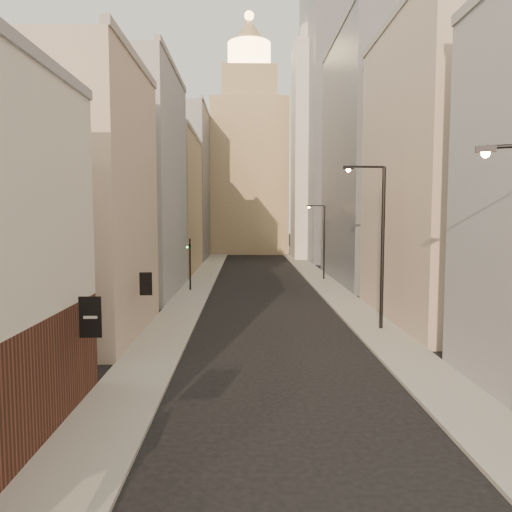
{
  "coord_description": "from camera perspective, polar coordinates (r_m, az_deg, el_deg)",
  "views": [
    {
      "loc": [
        -1.68,
        -3.84,
        7.31
      ],
      "look_at": [
        -1.14,
        22.48,
        5.09
      ],
      "focal_mm": 35.0,
      "sensor_mm": 36.0,
      "label": 1
    }
  ],
  "objects": [
    {
      "name": "clock_tower",
      "position": [
        96.4,
        -0.77,
        10.97
      ],
      "size": [
        14.0,
        14.0,
        44.9
      ],
      "color": "#9D865C",
      "rests_on": "ground"
    },
    {
      "name": "left_bldg_wingrid",
      "position": [
        84.6,
        -8.25,
        7.95
      ],
      "size": [
        8.0,
        20.0,
        24.0
      ],
      "primitive_type": "cube",
      "color": "gray",
      "rests_on": "ground"
    },
    {
      "name": "right_bldg_wingrid",
      "position": [
        55.84,
        13.24,
        10.54
      ],
      "size": [
        8.0,
        20.0,
        26.0
      ],
      "primitive_type": "cube",
      "color": "gray",
      "rests_on": "ground"
    },
    {
      "name": "left_bldg_grey",
      "position": [
        47.07,
        -13.97,
        7.96
      ],
      "size": [
        8.0,
        16.0,
        20.0
      ],
      "primitive_type": "cube",
      "color": "#939398",
      "rests_on": "ground"
    },
    {
      "name": "left_bldg_tan",
      "position": [
        64.68,
        -10.4,
        5.8
      ],
      "size": [
        8.0,
        18.0,
        17.0
      ],
      "primitive_type": "cube",
      "color": "#9D865C",
      "rests_on": "ground"
    },
    {
      "name": "sidewalk_right",
      "position": [
        59.85,
        6.7,
        -2.15
      ],
      "size": [
        3.0,
        140.0,
        0.15
      ],
      "primitive_type": "cube",
      "color": "gray",
      "rests_on": "ground"
    },
    {
      "name": "streetlamp_far",
      "position": [
        55.23,
        7.6,
        2.1
      ],
      "size": [
        2.12,
        0.73,
        8.28
      ],
      "rotation": [
        0.0,
        0.0,
        0.26
      ],
      "color": "black",
      "rests_on": "ground"
    },
    {
      "name": "sidewalk_left",
      "position": [
        59.48,
        -5.81,
        -2.19
      ],
      "size": [
        3.0,
        140.0,
        0.15
      ],
      "primitive_type": "cube",
      "color": "gray",
      "rests_on": "ground"
    },
    {
      "name": "streetlamp_mid",
      "position": [
        31.83,
        13.84,
        2.07
      ],
      "size": [
        2.69,
        0.47,
        10.26
      ],
      "rotation": [
        0.0,
        0.0,
        0.09
      ],
      "color": "black",
      "rests_on": "ground"
    },
    {
      "name": "white_tower",
      "position": [
        83.44,
        7.06,
        12.57
      ],
      "size": [
        8.0,
        8.0,
        41.5
      ],
      "color": "silver",
      "rests_on": "ground"
    },
    {
      "name": "traffic_light_left",
      "position": [
        47.35,
        -7.57,
        0.31
      ],
      "size": [
        0.59,
        0.52,
        5.0
      ],
      "rotation": [
        0.0,
        0.0,
        2.9
      ],
      "color": "black",
      "rests_on": "ground"
    },
    {
      "name": "highrise",
      "position": [
        86.15,
        12.63,
        17.0
      ],
      "size": [
        21.0,
        23.0,
        51.2
      ],
      "color": "gray",
      "rests_on": "ground"
    },
    {
      "name": "right_bldg_beige",
      "position": [
        36.6,
        21.04,
        8.72
      ],
      "size": [
        8.0,
        16.0,
        20.0
      ],
      "primitive_type": "cube",
      "color": "#C2AC95",
      "rests_on": "ground"
    },
    {
      "name": "left_bldg_beige",
      "position": [
        31.58,
        -20.35,
        5.78
      ],
      "size": [
        8.0,
        12.0,
        16.0
      ],
      "primitive_type": "cube",
      "color": "#C2AC95",
      "rests_on": "ground"
    }
  ]
}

